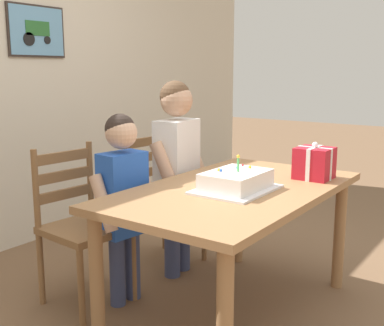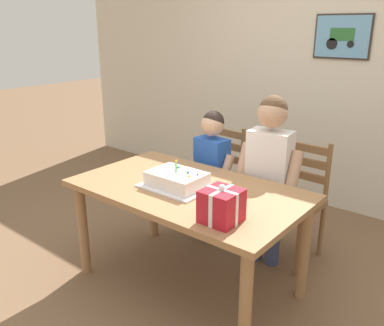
% 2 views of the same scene
% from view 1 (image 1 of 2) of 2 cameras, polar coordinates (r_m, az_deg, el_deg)
% --- Properties ---
extents(ground_plane, '(20.00, 20.00, 0.00)m').
position_cam_1_polar(ground_plane, '(2.87, 4.80, -17.22)').
color(ground_plane, brown).
extents(back_wall, '(6.40, 0.11, 2.60)m').
position_cam_1_polar(back_wall, '(3.90, -20.72, 9.48)').
color(back_wall, beige).
rests_on(back_wall, ground).
extents(dining_table, '(1.52, 0.88, 0.73)m').
position_cam_1_polar(dining_table, '(2.63, 5.03, -4.85)').
color(dining_table, '#9E7047').
rests_on(dining_table, ground).
extents(birthday_cake, '(0.44, 0.34, 0.19)m').
position_cam_1_polar(birthday_cake, '(2.53, 5.22, -2.19)').
color(birthday_cake, silver).
rests_on(birthday_cake, dining_table).
extents(gift_box_red_large, '(0.20, 0.20, 0.22)m').
position_cam_1_polar(gift_box_red_large, '(2.87, 14.22, -0.01)').
color(gift_box_red_large, red).
rests_on(gift_box_red_large, dining_table).
extents(chair_left, '(0.45, 0.45, 0.92)m').
position_cam_1_polar(chair_left, '(2.90, -12.92, -7.10)').
color(chair_left, brown).
rests_on(chair_left, ground).
extents(chair_right, '(0.44, 0.44, 0.92)m').
position_cam_1_polar(chair_right, '(3.42, -3.58, -4.08)').
color(chair_right, brown).
rests_on(chair_right, ground).
extents(child_older, '(0.48, 0.29, 1.29)m').
position_cam_1_polar(child_older, '(3.14, -1.77, 0.47)').
color(child_older, '#38426B').
rests_on(child_older, ground).
extents(child_younger, '(0.42, 0.25, 1.12)m').
position_cam_1_polar(child_younger, '(2.78, -8.14, -3.24)').
color(child_younger, '#38426B').
rests_on(child_younger, ground).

